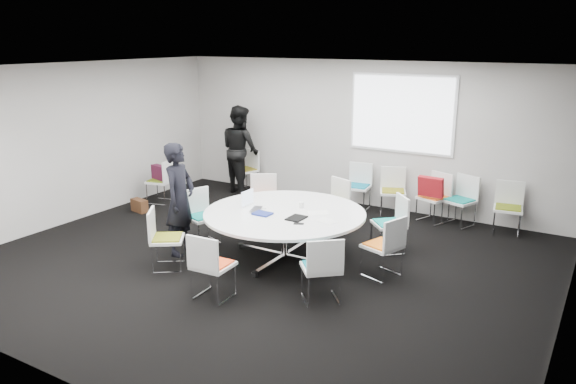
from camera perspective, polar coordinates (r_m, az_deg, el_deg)
The scene contains 31 objects.
room_shell at distance 7.91m, azimuth -2.14°, elevation 2.23°, with size 8.08×7.08×2.88m.
conference_table at distance 8.31m, azimuth -0.34°, elevation -3.16°, with size 2.38×2.38×0.73m.
projection_screen at distance 10.60m, azimuth 11.44°, elevation 7.79°, with size 1.90×0.03×1.35m, color white.
chair_ring_a at distance 7.89m, azimuth 9.58°, elevation -6.60°, with size 0.57×0.58×0.88m.
chair_ring_b at distance 8.80m, azimuth 10.24°, elevation -4.26°, with size 0.64×0.64×0.88m.
chair_ring_c at distance 9.67m, azimuth 4.49°, elevation -2.26°, with size 0.59×0.58×0.88m.
chair_ring_d at distance 9.90m, azimuth -2.55°, elevation -1.79°, with size 0.62×0.62×0.88m.
chair_ring_e at distance 9.09m, azimuth -8.63°, elevation -3.55°, with size 0.58×0.59×0.88m.
chair_ring_f at distance 8.23m, azimuth -12.19°, elevation -5.79°, with size 0.63×0.63×0.88m.
chair_ring_g at distance 7.22m, azimuth -7.64°, elevation -8.65°, with size 0.48×0.47×0.88m.
chair_ring_h at distance 7.10m, azimuth 3.39°, elevation -8.99°, with size 0.64×0.64×0.88m.
chair_back_a at distance 10.86m, azimuth 7.04°, elevation -0.34°, with size 0.51×0.50×0.88m.
chair_back_b at distance 10.61m, azimuth 10.56°, elevation -0.87°, with size 0.60×0.59×0.88m.
chair_back_c at distance 10.38m, azimuth 14.54°, elevation -1.48°, with size 0.60×0.59×0.88m.
chair_back_d at distance 10.31m, azimuth 17.01°, elevation -1.78°, with size 0.59×0.58×0.88m.
chair_back_e at distance 10.12m, azimuth 21.36°, elevation -2.49°, with size 0.52×0.51×0.88m.
chair_spare_left at distance 11.49m, azimuth -12.74°, elevation 0.27°, with size 0.54×0.55×0.88m.
chair_person_back at distance 12.15m, azimuth -4.34°, elevation 1.44°, with size 0.58×0.57×0.88m.
person_main at distance 8.60m, azimuth -10.95°, elevation -0.71°, with size 0.63×0.41×1.72m, color black.
person_back at distance 11.88m, azimuth -4.88°, elevation 4.33°, with size 0.90×0.70×1.86m, color black.
laptop at distance 8.32m, azimuth -2.95°, elevation -1.81°, with size 0.32×0.21×0.03m, color #333338.
laptop_lid at distance 8.53m, azimuth -4.13°, elevation -0.56°, with size 0.30×0.02×0.22m, color silver.
notebook_black at distance 7.94m, azimuth 0.86°, elevation -2.66°, with size 0.22×0.30×0.02m, color black.
tablet_folio at distance 8.13m, azimuth -2.61°, elevation -2.21°, with size 0.26×0.20×0.03m, color navy.
papers_right at distance 8.21m, azimuth 3.11°, elevation -2.12°, with size 0.30×0.21×0.00m, color white.
papers_front at distance 7.86m, azimuth 3.92°, elevation -2.94°, with size 0.30×0.21×0.00m, color silver.
cup at distance 8.44m, azimuth 1.37°, elevation -1.32°, with size 0.08×0.08×0.09m, color white.
phone at distance 7.72m, azimuth 1.09°, elevation -3.24°, with size 0.14×0.07×0.01m, color black.
maroon_bag at distance 11.41m, azimuth -12.91°, elevation 1.95°, with size 0.40×0.14×0.28m, color #481329.
brown_bag at distance 11.03m, azimuth -14.86°, elevation -1.34°, with size 0.36×0.16×0.24m, color #432715.
red_jacket at distance 10.06m, azimuth 14.30°, elevation 0.52°, with size 0.44×0.10×0.35m, color maroon.
Camera 1 is at (4.29, -6.46, 3.21)m, focal length 35.00 mm.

